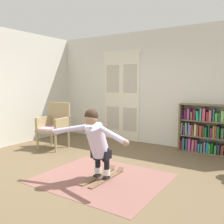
% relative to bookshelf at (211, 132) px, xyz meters
% --- Properties ---
extents(ground_plane, '(7.20, 7.20, 0.00)m').
position_rel_bookshelf_xyz_m(ground_plane, '(-1.45, -2.39, -0.49)').
color(ground_plane, brown).
extents(back_wall, '(6.00, 0.10, 2.90)m').
position_rel_bookshelf_xyz_m(back_wall, '(-1.45, 0.21, 0.96)').
color(back_wall, silver).
rests_on(back_wall, ground).
extents(side_wall_left, '(0.10, 6.00, 2.90)m').
position_rel_bookshelf_xyz_m(side_wall_left, '(-4.45, -1.99, 0.96)').
color(side_wall_left, silver).
rests_on(side_wall_left, ground).
extents(double_door, '(1.22, 0.05, 2.45)m').
position_rel_bookshelf_xyz_m(double_door, '(-2.41, 0.15, 0.74)').
color(double_door, silver).
rests_on(double_door, ground).
extents(rug, '(2.01, 1.71, 0.01)m').
position_rel_bookshelf_xyz_m(rug, '(-1.18, -2.50, -0.49)').
color(rug, '#82544C').
rests_on(rug, ground).
extents(bookshelf, '(1.51, 0.30, 1.10)m').
position_rel_bookshelf_xyz_m(bookshelf, '(0.00, 0.00, 0.00)').
color(bookshelf, brown).
rests_on(bookshelf, ground).
extents(wicker_chair, '(0.69, 0.69, 1.10)m').
position_rel_bookshelf_xyz_m(wicker_chair, '(-3.28, -1.52, 0.09)').
color(wicker_chair, '#9D8A5E').
rests_on(wicker_chair, ground).
extents(skis_pair, '(0.27, 0.92, 0.07)m').
position_rel_bookshelf_xyz_m(skis_pair, '(-1.18, -2.47, -0.47)').
color(skis_pair, brown).
rests_on(skis_pair, rug).
extents(person_skier, '(1.46, 0.56, 1.11)m').
position_rel_bookshelf_xyz_m(person_skier, '(-1.18, -2.66, 0.20)').
color(person_skier, white).
rests_on(person_skier, skis_pair).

